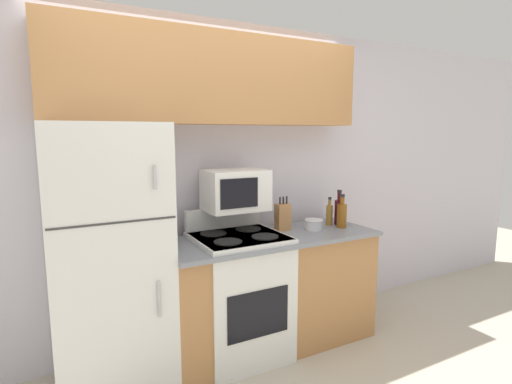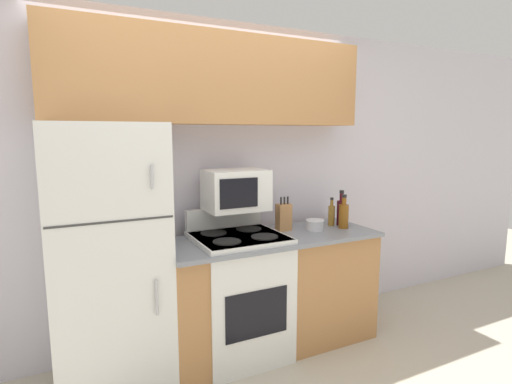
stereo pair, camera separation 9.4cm
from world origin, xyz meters
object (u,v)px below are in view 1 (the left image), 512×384
(stove, at_px, (239,294))
(bottle_whiskey, at_px, (342,214))
(bottle_wine_red, at_px, (339,211))
(microwave, at_px, (235,190))
(knife_block, at_px, (283,217))
(bottle_vinegar, at_px, (329,214))
(refrigerator, at_px, (109,261))
(bowl, at_px, (314,224))

(stove, bearing_deg, bottle_whiskey, -3.30)
(stove, distance_m, bottle_wine_red, 1.12)
(microwave, bearing_deg, stove, -106.34)
(stove, xyz_separation_m, knife_block, (0.44, 0.10, 0.53))
(bottle_whiskey, xyz_separation_m, bottle_wine_red, (0.05, 0.10, 0.01))
(microwave, height_order, bottle_wine_red, microwave)
(bottle_wine_red, xyz_separation_m, bottle_vinegar, (-0.08, 0.03, -0.02))
(refrigerator, xyz_separation_m, bottle_whiskey, (1.83, -0.10, 0.14))
(refrigerator, distance_m, knife_block, 1.36)
(bowl, xyz_separation_m, bottle_vinegar, (0.22, 0.08, 0.05))
(knife_block, distance_m, bottle_whiskey, 0.51)
(knife_block, distance_m, bowl, 0.26)
(refrigerator, height_order, bottle_wine_red, refrigerator)
(microwave, bearing_deg, bottle_vinegar, -3.77)
(refrigerator, height_order, stove, refrigerator)
(bowl, relative_size, bottle_vinegar, 0.64)
(bowl, bearing_deg, knife_block, 154.67)
(bottle_wine_red, bearing_deg, stove, -177.43)
(refrigerator, bearing_deg, microwave, 5.08)
(stove, xyz_separation_m, bottle_wine_red, (0.98, 0.04, 0.54))
(bottle_wine_red, bearing_deg, refrigerator, 179.99)
(refrigerator, bearing_deg, stove, -2.81)
(microwave, bearing_deg, refrigerator, -174.92)
(microwave, bearing_deg, bottle_whiskey, -11.53)
(bottle_whiskey, bearing_deg, bottle_vinegar, 103.23)
(knife_block, distance_m, bottle_vinegar, 0.45)
(bowl, bearing_deg, bottle_vinegar, 19.49)
(bowl, bearing_deg, microwave, 167.92)
(refrigerator, relative_size, bottle_wine_red, 5.82)
(bowl, distance_m, bottle_vinegar, 0.24)
(stove, relative_size, bottle_wine_red, 3.66)
(stove, distance_m, knife_block, 0.70)
(knife_block, bearing_deg, refrigerator, -177.63)
(knife_block, height_order, bottle_wine_red, bottle_wine_red)
(bowl, distance_m, bottle_whiskey, 0.27)
(stove, relative_size, bottle_vinegar, 4.57)
(microwave, distance_m, knife_block, 0.47)
(refrigerator, relative_size, knife_block, 6.32)
(bottle_whiskey, relative_size, bottle_wine_red, 0.93)
(refrigerator, relative_size, bottle_whiskey, 6.23)
(bowl, height_order, bottle_wine_red, bottle_wine_red)
(microwave, xyz_separation_m, bottle_whiskey, (0.89, -0.18, -0.24))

